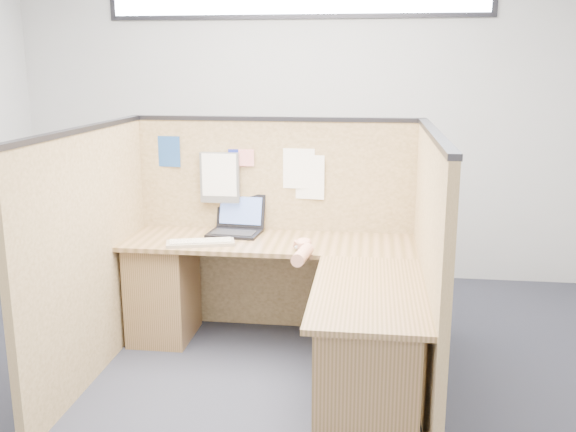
# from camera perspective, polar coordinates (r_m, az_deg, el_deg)

# --- Properties ---
(floor) EXTENTS (5.00, 5.00, 0.00)m
(floor) POSITION_cam_1_polar(r_m,az_deg,el_deg) (3.95, -3.26, -15.10)
(floor) COLOR #20212E
(floor) RESTS_ON ground
(wall_back) EXTENTS (5.00, 0.00, 5.00)m
(wall_back) POSITION_cam_1_polar(r_m,az_deg,el_deg) (5.72, 0.78, 8.48)
(wall_back) COLOR #B0B4B6
(wall_back) RESTS_ON floor
(wall_front) EXTENTS (5.00, 0.00, 5.00)m
(wall_front) POSITION_cam_1_polar(r_m,az_deg,el_deg) (1.42, -21.22, -7.17)
(wall_front) COLOR #B0B4B6
(wall_front) RESTS_ON floor
(cubicle_partitions) EXTENTS (2.06, 1.83, 1.53)m
(cubicle_partitions) POSITION_cam_1_polar(r_m,az_deg,el_deg) (4.05, -2.29, -2.62)
(cubicle_partitions) COLOR brown
(cubicle_partitions) RESTS_ON floor
(l_desk) EXTENTS (1.95, 1.75, 0.73)m
(l_desk) POSITION_cam_1_polar(r_m,az_deg,el_deg) (4.01, 0.03, -8.42)
(l_desk) COLOR brown
(l_desk) RESTS_ON floor
(laptop) EXTENTS (0.37, 0.36, 0.25)m
(laptop) POSITION_cam_1_polar(r_m,az_deg,el_deg) (4.51, -4.61, -0.67)
(laptop) COLOR black
(laptop) RESTS_ON l_desk
(keyboard) EXTENTS (0.46, 0.26, 0.03)m
(keyboard) POSITION_cam_1_polar(r_m,az_deg,el_deg) (4.24, -7.79, -2.36)
(keyboard) COLOR gray
(keyboard) RESTS_ON l_desk
(mouse) EXTENTS (0.14, 0.11, 0.05)m
(mouse) POSITION_cam_1_polar(r_m,az_deg,el_deg) (4.07, 1.40, -2.74)
(mouse) COLOR #B5B5B9
(mouse) RESTS_ON l_desk
(hand_forearm) EXTENTS (0.12, 0.43, 0.09)m
(hand_forearm) POSITION_cam_1_polar(r_m,az_deg,el_deg) (3.92, 1.33, -3.12)
(hand_forearm) COLOR tan
(hand_forearm) RESTS_ON l_desk
(blue_poster) EXTENTS (0.16, 0.02, 0.22)m
(blue_poster) POSITION_cam_1_polar(r_m,az_deg,el_deg) (4.65, -10.52, 5.66)
(blue_poster) COLOR navy
(blue_poster) RESTS_ON cubicle_partitions
(american_flag) EXTENTS (0.19, 0.01, 0.32)m
(american_flag) POSITION_cam_1_polar(r_m,az_deg,el_deg) (4.51, -4.44, 5.07)
(american_flag) COLOR olive
(american_flag) RESTS_ON cubicle_partitions
(file_holder) EXTENTS (0.28, 0.05, 0.36)m
(file_holder) POSITION_cam_1_polar(r_m,az_deg,el_deg) (4.55, -6.07, 3.44)
(file_holder) COLOR slate
(file_holder) RESTS_ON cubicle_partitions
(paper_left) EXTENTS (0.22, 0.01, 0.28)m
(paper_left) POSITION_cam_1_polar(r_m,az_deg,el_deg) (4.47, 0.96, 4.23)
(paper_left) COLOR white
(paper_left) RESTS_ON cubicle_partitions
(paper_right) EXTENTS (0.24, 0.03, 0.31)m
(paper_right) POSITION_cam_1_polar(r_m,az_deg,el_deg) (4.47, 1.71, 3.48)
(paper_right) COLOR white
(paper_right) RESTS_ON cubicle_partitions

